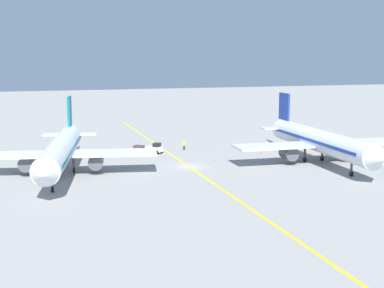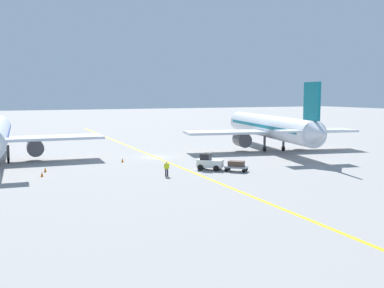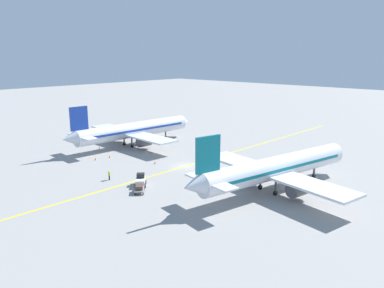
{
  "view_description": "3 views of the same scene",
  "coord_description": "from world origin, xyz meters",
  "views": [
    {
      "loc": [
        25.4,
        79.23,
        17.39
      ],
      "look_at": [
        -0.69,
        -0.37,
        3.56
      ],
      "focal_mm": 50.0,
      "sensor_mm": 36.0,
      "label": 1
    },
    {
      "loc": [
        -21.33,
        -60.57,
        9.08
      ],
      "look_at": [
        3.68,
        -4.8,
        2.21
      ],
      "focal_mm": 42.0,
      "sensor_mm": 36.0,
      "label": 2
    },
    {
      "loc": [
        48.37,
        -50.24,
        20.99
      ],
      "look_at": [
        2.49,
        -0.78,
        4.97
      ],
      "focal_mm": 35.0,
      "sensor_mm": 36.0,
      "label": 3
    }
  ],
  "objects": [
    {
      "name": "ground_crew_worker",
      "position": [
        -3.91,
        -14.9,
        0.91
      ],
      "size": [
        0.57,
        0.28,
        1.68
      ],
      "color": "#23232D",
      "rests_on": "ground"
    },
    {
      "name": "baggage_cart_trailing",
      "position": [
        4.68,
        -15.27,
        0.76
      ],
      "size": [
        2.86,
        2.8,
        1.24
      ],
      "color": "gray",
      "rests_on": "ground"
    },
    {
      "name": "traffic_cone_by_wingtip",
      "position": [
        -24.29,
        -3.37,
        0.28
      ],
      "size": [
        0.32,
        0.32,
        0.55
      ],
      "primitive_type": "cone",
      "color": "orange",
      "rests_on": "ground"
    },
    {
      "name": "airplane_at_gate",
      "position": [
        -21.02,
        3.98,
        3.71
      ],
      "size": [
        28.24,
        35.52,
        10.6
      ],
      "color": "silver",
      "rests_on": "ground"
    },
    {
      "name": "ground_plane",
      "position": [
        0.0,
        0.0,
        0.0
      ],
      "size": [
        400.0,
        400.0,
        0.0
      ],
      "primitive_type": "plane",
      "color": "gray"
    },
    {
      "name": "traffic_cone_near_nose",
      "position": [
        -5.61,
        -2.87,
        0.28
      ],
      "size": [
        0.32,
        0.32,
        0.55
      ],
      "primitive_type": "cone",
      "color": "orange",
      "rests_on": "ground"
    },
    {
      "name": "airplane_adjacent_stand",
      "position": [
        19.68,
        -0.0,
        3.71
      ],
      "size": [
        28.48,
        35.35,
        10.6
      ],
      "color": "silver",
      "rests_on": "ground"
    },
    {
      "name": "traffic_cone_mid_apron",
      "position": [
        -16.51,
        -9.5,
        0.28
      ],
      "size": [
        0.32,
        0.32,
        0.55
      ],
      "primitive_type": "cone",
      "color": "orange",
      "rests_on": "ground"
    },
    {
      "name": "apron_yellow_centreline",
      "position": [
        0.0,
        0.0,
        0.0
      ],
      "size": [
        2.65,
        119.99,
        0.01
      ],
      "primitive_type": "cube",
      "rotation": [
        0.0,
        0.0,
        -0.02
      ],
      "color": "yellow",
      "rests_on": "ground"
    },
    {
      "name": "baggage_tug_white",
      "position": [
        2.26,
        -13.02,
        0.9
      ],
      "size": [
        3.22,
        3.14,
        2.11
      ],
      "color": "white",
      "rests_on": "ground"
    },
    {
      "name": "traffic_cone_far_edge",
      "position": [
        -15.85,
        -6.53,
        0.28
      ],
      "size": [
        0.32,
        0.32,
        0.55
      ],
      "primitive_type": "cone",
      "color": "orange",
      "rests_on": "ground"
    }
  ]
}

